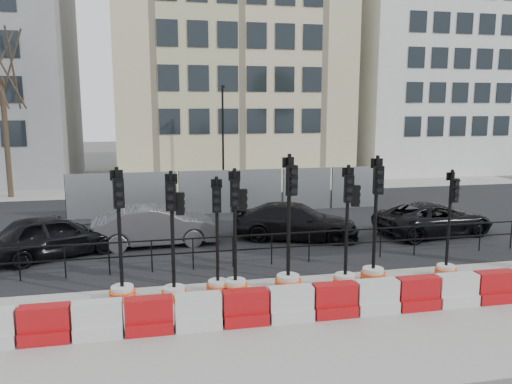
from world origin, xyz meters
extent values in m
plane|color=#51514C|center=(0.00, 0.00, 0.00)|extent=(120.00, 120.00, 0.00)
cube|color=gray|center=(0.00, -3.00, 0.01)|extent=(40.00, 6.00, 0.02)
cube|color=black|center=(0.00, 7.00, 0.01)|extent=(40.00, 14.00, 0.03)
cube|color=gray|center=(0.00, 16.00, 0.01)|extent=(40.00, 4.00, 0.02)
cube|color=beige|center=(2.00, 22.00, 9.00)|extent=(15.00, 10.00, 18.00)
cube|color=silver|center=(17.00, 22.00, 8.00)|extent=(12.00, 9.00, 16.00)
cylinder|color=black|center=(-7.20, 1.20, 0.50)|extent=(0.04, 0.04, 1.00)
cylinder|color=black|center=(-6.00, 1.20, 0.50)|extent=(0.04, 0.04, 1.00)
cylinder|color=black|center=(-4.80, 1.20, 0.50)|extent=(0.04, 0.04, 1.00)
cylinder|color=black|center=(-3.60, 1.20, 0.50)|extent=(0.04, 0.04, 1.00)
cylinder|color=black|center=(-2.40, 1.20, 0.50)|extent=(0.04, 0.04, 1.00)
cylinder|color=black|center=(-1.20, 1.20, 0.50)|extent=(0.04, 0.04, 1.00)
cylinder|color=black|center=(0.00, 1.20, 0.50)|extent=(0.04, 0.04, 1.00)
cylinder|color=black|center=(1.20, 1.20, 0.50)|extent=(0.04, 0.04, 1.00)
cylinder|color=black|center=(2.40, 1.20, 0.50)|extent=(0.04, 0.04, 1.00)
cylinder|color=black|center=(3.60, 1.20, 0.50)|extent=(0.04, 0.04, 1.00)
cylinder|color=black|center=(4.80, 1.20, 0.50)|extent=(0.04, 0.04, 1.00)
cylinder|color=black|center=(6.00, 1.20, 0.50)|extent=(0.04, 0.04, 1.00)
cylinder|color=black|center=(7.20, 1.20, 0.50)|extent=(0.04, 0.04, 1.00)
cylinder|color=black|center=(8.40, 1.20, 0.50)|extent=(0.04, 0.04, 1.00)
cube|color=black|center=(0.00, 1.20, 0.98)|extent=(18.00, 0.04, 0.04)
cube|color=black|center=(0.00, 1.20, 0.55)|extent=(18.00, 0.04, 0.04)
cube|color=gray|center=(-6.00, 9.00, 1.00)|extent=(2.30, 0.05, 2.00)
cylinder|color=black|center=(-7.15, 9.00, 1.00)|extent=(0.05, 0.05, 2.00)
cube|color=gray|center=(-3.60, 9.00, 1.00)|extent=(2.30, 0.05, 2.00)
cylinder|color=black|center=(-4.75, 9.00, 1.00)|extent=(0.05, 0.05, 2.00)
cube|color=gray|center=(-1.20, 9.00, 1.00)|extent=(2.30, 0.05, 2.00)
cylinder|color=black|center=(-2.35, 9.00, 1.00)|extent=(0.05, 0.05, 2.00)
cube|color=gray|center=(1.20, 9.00, 1.00)|extent=(2.30, 0.05, 2.00)
cylinder|color=black|center=(0.05, 9.00, 1.00)|extent=(0.05, 0.05, 2.00)
cube|color=gray|center=(3.60, 9.00, 1.00)|extent=(2.30, 0.05, 2.00)
cylinder|color=black|center=(2.45, 9.00, 1.00)|extent=(0.05, 0.05, 2.00)
cube|color=gray|center=(6.00, 9.00, 1.00)|extent=(2.30, 0.05, 2.00)
cylinder|color=black|center=(4.85, 9.00, 1.00)|extent=(0.05, 0.05, 2.00)
cube|color=orange|center=(-4.00, 10.50, 0.40)|extent=(1.00, 0.40, 0.80)
cube|color=orange|center=(-2.00, 10.50, 0.40)|extent=(1.00, 0.40, 0.80)
cube|color=orange|center=(0.00, 10.50, 0.40)|extent=(1.00, 0.40, 0.80)
cube|color=orange|center=(2.00, 10.50, 0.40)|extent=(1.00, 0.40, 0.80)
cube|color=orange|center=(4.00, 10.50, 0.40)|extent=(1.00, 0.40, 0.80)
cube|color=orange|center=(6.00, 10.50, 0.40)|extent=(1.00, 0.40, 0.80)
cylinder|color=black|center=(0.50, 15.00, 3.00)|extent=(0.12, 0.12, 6.00)
cube|color=black|center=(0.50, 14.75, 5.90)|extent=(0.12, 0.50, 0.12)
cylinder|color=#473828|center=(-11.00, 15.50, 3.15)|extent=(0.28, 0.28, 6.30)
cube|color=#AA0F0D|center=(-5.78, -2.80, 0.15)|extent=(1.00, 0.50, 0.30)
cube|color=#AA0F0D|center=(-5.78, -2.80, 0.55)|extent=(1.00, 0.35, 0.50)
cube|color=silver|center=(-4.72, -2.80, 0.15)|extent=(1.00, 0.50, 0.30)
cube|color=silver|center=(-4.72, -2.80, 0.55)|extent=(1.00, 0.35, 0.50)
cube|color=#AA0F0D|center=(-3.67, -2.80, 0.15)|extent=(1.00, 0.50, 0.30)
cube|color=#AA0F0D|center=(-3.67, -2.80, 0.55)|extent=(1.00, 0.35, 0.50)
cube|color=silver|center=(-2.62, -2.80, 0.15)|extent=(1.00, 0.50, 0.30)
cube|color=silver|center=(-2.62, -2.80, 0.55)|extent=(1.00, 0.35, 0.50)
cube|color=#AA0F0D|center=(-1.57, -2.80, 0.15)|extent=(1.00, 0.50, 0.30)
cube|color=#AA0F0D|center=(-1.57, -2.80, 0.55)|extent=(1.00, 0.35, 0.50)
cube|color=silver|center=(-0.52, -2.80, 0.15)|extent=(1.00, 0.50, 0.30)
cube|color=silver|center=(-0.52, -2.80, 0.55)|extent=(1.00, 0.35, 0.50)
cube|color=#AA0F0D|center=(0.53, -2.80, 0.15)|extent=(1.00, 0.50, 0.30)
cube|color=#AA0F0D|center=(0.53, -2.80, 0.55)|extent=(1.00, 0.35, 0.50)
cube|color=silver|center=(1.58, -2.80, 0.15)|extent=(1.00, 0.50, 0.30)
cube|color=silver|center=(1.58, -2.80, 0.55)|extent=(1.00, 0.35, 0.50)
cube|color=#AA0F0D|center=(2.62, -2.80, 0.15)|extent=(1.00, 0.50, 0.30)
cube|color=#AA0F0D|center=(2.62, -2.80, 0.55)|extent=(1.00, 0.35, 0.50)
cube|color=silver|center=(3.68, -2.80, 0.15)|extent=(1.00, 0.50, 0.30)
cube|color=silver|center=(3.68, -2.80, 0.55)|extent=(1.00, 0.35, 0.50)
cube|color=#AA0F0D|center=(4.73, -2.80, 0.15)|extent=(1.00, 0.50, 0.30)
cube|color=#AA0F0D|center=(4.73, -2.80, 0.55)|extent=(1.00, 0.35, 0.50)
cylinder|color=silver|center=(-4.34, -0.88, 0.21)|extent=(0.56, 0.56, 0.41)
torus|color=#FF4B0D|center=(-4.34, -0.88, 0.12)|extent=(0.67, 0.67, 0.05)
torus|color=#FF4B0D|center=(-4.34, -0.88, 0.21)|extent=(0.67, 0.67, 0.05)
torus|color=#FF4B0D|center=(-4.34, -0.88, 0.29)|extent=(0.67, 0.67, 0.05)
cylinder|color=black|center=(-4.34, -0.88, 1.85)|extent=(0.09, 0.09, 3.09)
cube|color=black|center=(-4.31, -1.00, 2.78)|extent=(0.27, 0.20, 0.72)
cylinder|color=black|center=(-4.29, -1.08, 2.55)|extent=(0.16, 0.09, 0.15)
cylinder|color=black|center=(-4.29, -1.08, 2.78)|extent=(0.16, 0.09, 0.15)
cylinder|color=black|center=(-4.29, -1.08, 3.01)|extent=(0.16, 0.09, 0.15)
cube|color=black|center=(-4.35, -0.82, 3.19)|extent=(0.31, 0.10, 0.25)
cylinder|color=silver|center=(-3.07, -1.16, 0.20)|extent=(0.54, 0.54, 0.40)
torus|color=#FF4B0D|center=(-3.07, -1.16, 0.12)|extent=(0.65, 0.65, 0.05)
torus|color=#FF4B0D|center=(-3.07, -1.16, 0.20)|extent=(0.65, 0.65, 0.05)
torus|color=#FF4B0D|center=(-3.07, -1.16, 0.28)|extent=(0.65, 0.65, 0.05)
cylinder|color=black|center=(-3.07, -1.16, 1.80)|extent=(0.09, 0.09, 3.00)
cube|color=black|center=(-3.09, -1.28, 2.70)|extent=(0.26, 0.18, 0.70)
cylinder|color=black|center=(-3.10, -1.36, 2.48)|extent=(0.16, 0.07, 0.15)
cylinder|color=black|center=(-3.10, -1.36, 2.70)|extent=(0.16, 0.07, 0.15)
cylinder|color=black|center=(-3.10, -1.36, 2.92)|extent=(0.16, 0.07, 0.15)
cube|color=black|center=(-3.06, -1.10, 3.10)|extent=(0.30, 0.08, 0.24)
cube|color=black|center=(-2.87, -1.19, 2.50)|extent=(0.22, 0.16, 0.55)
cylinder|color=silver|center=(-1.94, -0.85, 0.19)|extent=(0.51, 0.51, 0.37)
torus|color=#FF4B0D|center=(-1.94, -0.85, 0.11)|extent=(0.61, 0.61, 0.05)
torus|color=#FF4B0D|center=(-1.94, -0.85, 0.19)|extent=(0.61, 0.61, 0.05)
torus|color=#FF4B0D|center=(-1.94, -0.85, 0.26)|extent=(0.61, 0.61, 0.05)
cylinder|color=black|center=(-1.94, -0.85, 1.69)|extent=(0.08, 0.08, 2.81)
cube|color=black|center=(-1.95, -0.96, 2.53)|extent=(0.24, 0.16, 0.66)
cylinder|color=black|center=(-1.96, -1.04, 2.32)|extent=(0.15, 0.07, 0.14)
cylinder|color=black|center=(-1.96, -1.04, 2.53)|extent=(0.15, 0.07, 0.14)
cylinder|color=black|center=(-1.96, -1.04, 2.74)|extent=(0.15, 0.07, 0.14)
cube|color=black|center=(-1.93, -0.80, 2.91)|extent=(0.28, 0.07, 0.22)
cylinder|color=silver|center=(-1.50, -0.97, 0.20)|extent=(0.54, 0.54, 0.40)
torus|color=#FF4B0D|center=(-1.50, -0.97, 0.12)|extent=(0.65, 0.65, 0.05)
torus|color=#FF4B0D|center=(-1.50, -0.97, 0.20)|extent=(0.65, 0.65, 0.05)
torus|color=#FF4B0D|center=(-1.50, -0.97, 0.28)|extent=(0.65, 0.65, 0.05)
cylinder|color=black|center=(-1.50, -0.97, 1.80)|extent=(0.09, 0.09, 3.00)
cube|color=black|center=(-1.51, -1.09, 2.70)|extent=(0.25, 0.17, 0.70)
cylinder|color=black|center=(-1.52, -1.17, 2.48)|extent=(0.15, 0.07, 0.15)
cylinder|color=black|center=(-1.52, -1.17, 2.70)|extent=(0.15, 0.07, 0.15)
cylinder|color=black|center=(-1.52, -1.17, 2.92)|extent=(0.15, 0.07, 0.15)
cube|color=black|center=(-1.49, -0.91, 3.10)|extent=(0.30, 0.06, 0.24)
cube|color=black|center=(-1.30, -1.00, 2.50)|extent=(0.21, 0.15, 0.55)
cylinder|color=silver|center=(-0.09, -1.01, 0.22)|extent=(0.60, 0.60, 0.44)
torus|color=#FF4B0D|center=(-0.09, -1.01, 0.13)|extent=(0.72, 0.72, 0.06)
torus|color=#FF4B0D|center=(-0.09, -1.01, 0.22)|extent=(0.72, 0.72, 0.06)
torus|color=#FF4B0D|center=(-0.09, -1.01, 0.31)|extent=(0.72, 0.72, 0.06)
cylinder|color=black|center=(-0.09, -1.01, 1.99)|extent=(0.10, 0.10, 3.31)
cube|color=black|center=(-0.06, -1.14, 2.98)|extent=(0.29, 0.21, 0.77)
cylinder|color=black|center=(-0.04, -1.23, 2.73)|extent=(0.17, 0.09, 0.17)
cylinder|color=black|center=(-0.04, -1.23, 2.98)|extent=(0.17, 0.09, 0.17)
cylinder|color=black|center=(-0.04, -1.23, 3.22)|extent=(0.17, 0.09, 0.17)
cube|color=black|center=(-0.11, -0.95, 3.42)|extent=(0.33, 0.11, 0.26)
cylinder|color=silver|center=(1.45, -1.16, 0.20)|extent=(0.55, 0.55, 0.41)
torus|color=#FF4B0D|center=(1.45, -1.16, 0.12)|extent=(0.66, 0.66, 0.05)
torus|color=#FF4B0D|center=(1.45, -1.16, 0.20)|extent=(0.66, 0.66, 0.05)
torus|color=#FF4B0D|center=(1.45, -1.16, 0.28)|extent=(0.66, 0.66, 0.05)
cylinder|color=black|center=(1.45, -1.16, 1.82)|extent=(0.09, 0.09, 3.04)
cube|color=black|center=(1.43, -1.28, 2.73)|extent=(0.27, 0.18, 0.71)
cylinder|color=black|center=(1.41, -1.36, 2.51)|extent=(0.16, 0.08, 0.15)
cylinder|color=black|center=(1.41, -1.36, 2.73)|extent=(0.16, 0.08, 0.15)
cylinder|color=black|center=(1.41, -1.36, 2.96)|extent=(0.16, 0.08, 0.15)
cube|color=black|center=(1.46, -1.10, 3.14)|extent=(0.30, 0.09, 0.24)
cube|color=black|center=(1.65, -1.20, 2.53)|extent=(0.22, 0.17, 0.56)
cylinder|color=silver|center=(2.37, -0.91, 0.21)|extent=(0.58, 0.58, 0.43)
torus|color=#FF4B0D|center=(2.37, -0.91, 0.13)|extent=(0.70, 0.70, 0.05)
torus|color=#FF4B0D|center=(2.37, -0.91, 0.21)|extent=(0.70, 0.70, 0.05)
torus|color=#FF4B0D|center=(2.37, -0.91, 0.30)|extent=(0.70, 0.70, 0.05)
cylinder|color=black|center=(2.37, -0.91, 1.93)|extent=(0.10, 0.10, 3.22)
cube|color=black|center=(2.35, -1.04, 2.90)|extent=(0.27, 0.18, 0.75)
cylinder|color=black|center=(2.34, -1.12, 2.66)|extent=(0.17, 0.07, 0.16)
cylinder|color=black|center=(2.34, -1.12, 2.90)|extent=(0.17, 0.07, 0.16)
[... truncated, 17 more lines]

